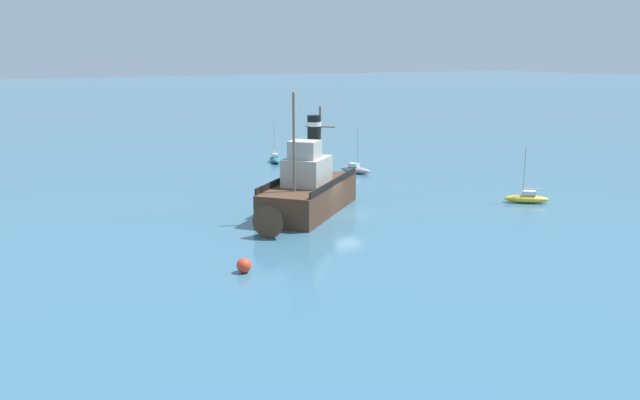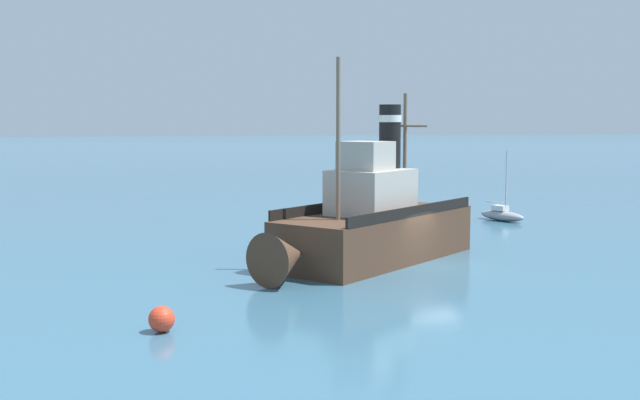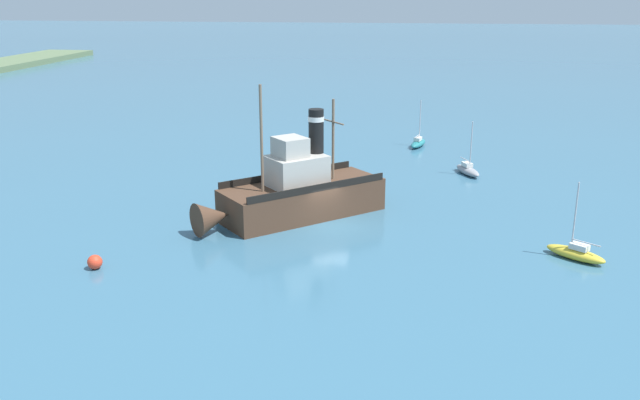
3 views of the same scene
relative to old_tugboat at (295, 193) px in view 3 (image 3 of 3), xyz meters
name	(u,v)px [view 3 (image 3 of 3)]	position (x,y,z in m)	size (l,w,h in m)	color
ground_plane	(331,225)	(-1.43, -2.79, -1.83)	(600.00, 600.00, 0.00)	#38667F
old_tugboat	(295,193)	(0.00, 0.00, 0.00)	(12.12, 12.98, 9.90)	#4C3323
sailboat_yellow	(576,253)	(-5.57, -18.62, -1.40)	(3.21, 3.67, 4.90)	gold
sailboat_grey	(468,170)	(13.97, -13.26, -1.40)	(3.92, 2.55, 4.90)	gray
sailboat_teal	(418,143)	(24.66, -8.76, -1.40)	(3.96, 2.11, 4.90)	#23757A
mooring_buoy	(95,262)	(-11.28, 10.14, -1.39)	(0.88, 0.88, 0.88)	red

